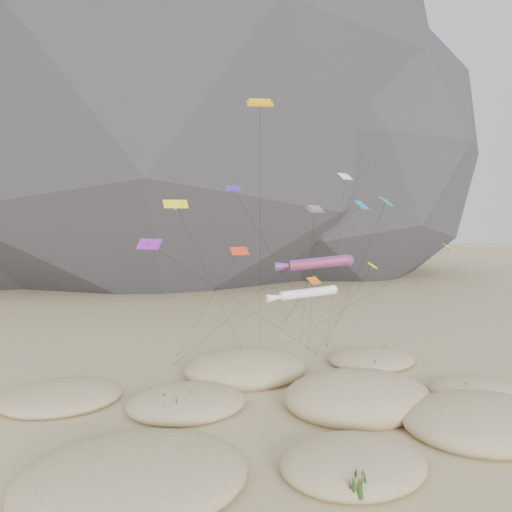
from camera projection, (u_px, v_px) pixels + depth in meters
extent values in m
plane|color=#CCB789|center=(329.00, 422.00, 42.96)|extent=(500.00, 500.00, 0.00)
ellipsoid|color=black|center=(180.00, 77.00, 149.62)|extent=(191.54, 147.29, 156.00)
ellipsoid|color=#2B2B30|center=(21.00, 126.00, 144.06)|extent=(136.20, 127.83, 116.00)
ellipsoid|color=black|center=(330.00, 155.00, 161.85)|extent=(130.55, 126.41, 100.00)
ellipsoid|color=#CCB789|center=(133.00, 476.00, 32.64)|extent=(15.37, 13.07, 2.98)
ellipsoid|color=#CCB789|center=(353.00, 463.00, 34.51)|extent=(10.45, 8.88, 2.59)
ellipsoid|color=#CCB789|center=(483.00, 421.00, 41.30)|extent=(13.85, 11.78, 3.37)
ellipsoid|color=#CCB789|center=(187.00, 402.00, 46.04)|extent=(11.14, 9.47, 2.52)
ellipsoid|color=#CCB789|center=(358.00, 397.00, 46.40)|extent=(14.10, 11.99, 4.17)
ellipsoid|color=#CCB789|center=(472.00, 389.00, 49.90)|extent=(9.10, 7.74, 1.92)
ellipsoid|color=#CCB789|center=(245.00, 368.00, 55.54)|extent=(13.79, 11.73, 3.74)
ellipsoid|color=#CCB789|center=(371.00, 359.00, 60.33)|extent=(10.66, 9.06, 2.23)
ellipsoid|color=#CCB789|center=(61.00, 397.00, 47.64)|extent=(11.45, 9.73, 2.26)
ellipsoid|color=black|center=(123.00, 490.00, 30.56)|extent=(2.50, 2.14, 0.75)
ellipsoid|color=black|center=(165.00, 461.00, 34.37)|extent=(2.45, 2.09, 0.73)
ellipsoid|color=black|center=(363.00, 489.00, 31.20)|extent=(2.24, 1.91, 0.67)
ellipsoid|color=black|center=(395.00, 467.00, 34.17)|extent=(2.12, 1.81, 0.63)
ellipsoid|color=black|center=(471.00, 412.00, 42.57)|extent=(3.72, 3.18, 1.12)
ellipsoid|color=black|center=(453.00, 425.00, 40.46)|extent=(2.19, 1.88, 0.66)
ellipsoid|color=black|center=(178.00, 407.00, 44.29)|extent=(3.08, 2.64, 0.92)
ellipsoid|color=black|center=(214.00, 400.00, 46.19)|extent=(1.93, 1.65, 0.58)
ellipsoid|color=black|center=(346.00, 386.00, 48.95)|extent=(3.23, 2.77, 0.97)
ellipsoid|color=black|center=(358.00, 378.00, 51.73)|extent=(2.95, 2.53, 0.89)
ellipsoid|color=black|center=(325.00, 401.00, 45.46)|extent=(2.87, 2.46, 0.86)
ellipsoid|color=black|center=(473.00, 389.00, 49.49)|extent=(2.48, 2.12, 0.74)
ellipsoid|color=black|center=(240.00, 361.00, 57.68)|extent=(3.46, 2.96, 1.04)
ellipsoid|color=black|center=(282.00, 367.00, 55.83)|extent=(2.66, 2.28, 0.80)
ellipsoid|color=black|center=(383.00, 353.00, 62.41)|extent=(2.37, 2.03, 0.71)
ellipsoid|color=black|center=(377.00, 365.00, 57.61)|extent=(2.10, 1.80, 0.63)
ellipsoid|color=black|center=(56.00, 403.00, 45.91)|extent=(2.14, 1.83, 0.64)
ellipsoid|color=black|center=(75.00, 408.00, 45.07)|extent=(1.72, 1.47, 0.52)
cylinder|color=#3F2D1E|center=(233.00, 361.00, 60.59)|extent=(0.08, 0.08, 0.30)
cylinder|color=#3F2D1E|center=(240.00, 346.00, 67.84)|extent=(0.08, 0.08, 0.30)
cylinder|color=#3F2D1E|center=(286.00, 344.00, 69.24)|extent=(0.08, 0.08, 0.30)
cylinder|color=#3F2D1E|center=(308.00, 348.00, 67.06)|extent=(0.08, 0.08, 0.30)
cylinder|color=#3F2D1E|center=(316.00, 352.00, 64.81)|extent=(0.08, 0.08, 0.30)
cylinder|color=#3F2D1E|center=(177.00, 355.00, 63.42)|extent=(0.08, 0.08, 0.30)
cylinder|color=#3F2D1E|center=(327.00, 345.00, 68.35)|extent=(0.08, 0.08, 0.30)
cylinder|color=#3F2D1E|center=(173.00, 364.00, 59.34)|extent=(0.08, 0.08, 0.30)
cylinder|color=red|center=(319.00, 263.00, 52.77)|extent=(6.31, 3.13, 1.78)
sphere|color=red|center=(348.00, 260.00, 52.73)|extent=(1.19, 1.19, 1.19)
cone|color=red|center=(287.00, 266.00, 52.82)|extent=(2.76, 1.81, 1.28)
cylinder|color=black|center=(291.00, 311.00, 59.71)|extent=(0.48, 13.84, 12.85)
cylinder|color=white|center=(307.00, 293.00, 49.92)|extent=(5.73, 1.06, 1.30)
sphere|color=white|center=(333.00, 290.00, 50.73)|extent=(0.95, 0.95, 0.95)
cone|color=white|center=(278.00, 297.00, 49.03)|extent=(2.34, 0.88, 0.97)
cylinder|color=black|center=(277.00, 328.00, 56.93)|extent=(1.00, 14.38, 10.08)
cube|color=orange|center=(260.00, 104.00, 50.51)|extent=(2.79, 1.61, 0.78)
cube|color=orange|center=(260.00, 102.00, 50.50)|extent=(2.36, 1.29, 0.76)
cylinder|color=black|center=(260.00, 243.00, 59.69)|extent=(5.44, 15.30, 29.14)
cube|color=#FE381A|center=(315.00, 210.00, 56.66)|extent=(2.59, 1.94, 0.66)
cube|color=#FE381A|center=(315.00, 208.00, 56.64)|extent=(2.18, 1.60, 0.65)
cylinder|color=black|center=(307.00, 283.00, 63.52)|extent=(3.52, 11.89, 18.50)
cube|color=white|center=(345.00, 176.00, 58.10)|extent=(2.06, 1.59, 0.77)
cube|color=white|center=(345.00, 178.00, 58.11)|extent=(0.31, 0.33, 0.62)
cylinder|color=black|center=(335.00, 268.00, 63.23)|extent=(2.14, 8.38, 22.37)
cube|color=green|center=(386.00, 201.00, 54.84)|extent=(2.86, 2.98, 1.06)
cube|color=green|center=(386.00, 203.00, 54.85)|extent=(0.46, 0.46, 0.93)
cylinder|color=black|center=(353.00, 282.00, 61.60)|extent=(0.51, 12.94, 19.36)
cube|color=orange|center=(314.00, 281.00, 46.78)|extent=(1.67, 1.43, 0.62)
cube|color=orange|center=(314.00, 282.00, 46.79)|extent=(0.26, 0.27, 0.51)
cylinder|color=black|center=(310.00, 321.00, 56.92)|extent=(7.67, 17.98, 11.66)
cube|color=blue|center=(362.00, 205.00, 51.45)|extent=(2.23, 2.09, 0.87)
cube|color=blue|center=(362.00, 206.00, 51.46)|extent=(0.37, 0.38, 0.69)
cylinder|color=black|center=(261.00, 291.00, 55.40)|extent=(17.68, 12.82, 18.87)
cube|color=orange|center=(449.00, 247.00, 53.73)|extent=(2.34, 2.58, 0.78)
cube|color=orange|center=(449.00, 249.00, 53.75)|extent=(0.32, 0.34, 0.79)
cylinder|color=black|center=(357.00, 302.00, 61.49)|extent=(11.26, 19.08, 14.37)
cube|color=red|center=(240.00, 251.00, 50.05)|extent=(1.85, 0.98, 0.77)
cube|color=red|center=(240.00, 253.00, 50.06)|extent=(0.23, 0.27, 0.61)
cylinder|color=black|center=(204.00, 310.00, 56.74)|extent=(4.07, 14.41, 14.20)
cube|color=#451FB7|center=(233.00, 189.00, 52.84)|extent=(1.62, 0.91, 0.63)
cube|color=#451FB7|center=(233.00, 190.00, 52.85)|extent=(0.20, 0.21, 0.53)
cylinder|color=black|center=(286.00, 277.00, 60.60)|extent=(16.07, 9.39, 20.63)
cube|color=purple|center=(149.00, 244.00, 49.09)|extent=(2.58, 2.19, 1.02)
cube|color=purple|center=(149.00, 246.00, 49.11)|extent=(0.42, 0.44, 0.78)
cylinder|color=black|center=(244.00, 306.00, 56.96)|extent=(22.10, 8.03, 14.96)
cube|color=yellow|center=(176.00, 204.00, 50.08)|extent=(2.45, 1.33, 0.88)
cube|color=yellow|center=(176.00, 205.00, 50.09)|extent=(0.30, 0.25, 0.83)
cylinder|color=black|center=(213.00, 286.00, 58.96)|extent=(10.92, 13.65, 18.93)
cube|color=#FFF81A|center=(373.00, 265.00, 54.39)|extent=(1.81, 2.09, 0.65)
cube|color=#FFF81A|center=(373.00, 267.00, 54.40)|extent=(0.27, 0.28, 0.64)
cylinder|color=black|center=(342.00, 313.00, 59.60)|extent=(1.63, 10.61, 12.36)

